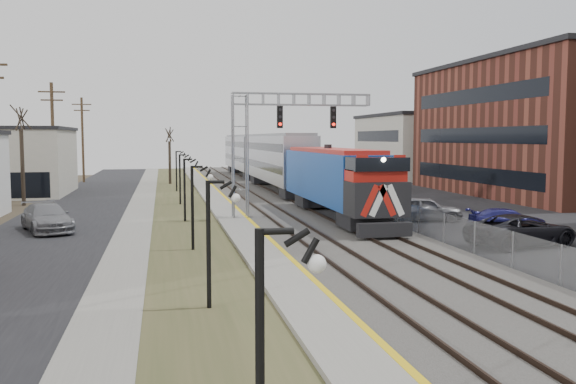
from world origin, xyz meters
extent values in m
cube|color=black|center=(-11.50, 35.00, 0.02)|extent=(7.00, 120.00, 0.04)
cube|color=gray|center=(-7.00, 35.00, 0.04)|extent=(2.00, 120.00, 0.08)
cube|color=#404625|center=(-4.00, 35.00, 0.03)|extent=(4.00, 120.00, 0.06)
cube|color=gray|center=(-1.00, 35.00, 0.12)|extent=(2.00, 120.00, 0.24)
cube|color=#595651|center=(4.00, 35.00, 0.10)|extent=(8.00, 120.00, 0.20)
cube|color=black|center=(16.00, 35.00, 0.02)|extent=(16.00, 120.00, 0.04)
cube|color=gold|center=(-0.12, 35.00, 0.24)|extent=(0.24, 120.00, 0.01)
cube|color=#2D2119|center=(1.25, 35.00, 0.28)|extent=(0.08, 120.00, 0.15)
cube|color=#2D2119|center=(2.75, 35.00, 0.28)|extent=(0.08, 120.00, 0.15)
cube|color=#2D2119|center=(4.75, 35.00, 0.28)|extent=(0.08, 120.00, 0.15)
cube|color=#2D2119|center=(6.25, 35.00, 0.28)|extent=(0.08, 120.00, 0.15)
cube|color=#124098|center=(5.50, 26.77, 2.47)|extent=(3.00, 17.00, 4.25)
cube|color=black|center=(5.50, 18.07, 0.70)|extent=(2.80, 0.50, 0.70)
cube|color=#9DA0A7|center=(5.50, 47.07, 3.01)|extent=(3.00, 22.00, 5.33)
cube|color=#9DA0A7|center=(5.50, 69.87, 3.01)|extent=(3.00, 22.00, 5.33)
cube|color=gray|center=(-0.50, 28.00, 4.00)|extent=(1.00, 1.00, 8.00)
cube|color=gray|center=(3.50, 28.00, 7.75)|extent=(9.00, 0.80, 0.80)
cube|color=black|center=(2.00, 27.55, 6.60)|extent=(0.35, 0.25, 1.40)
cube|color=black|center=(5.50, 27.55, 6.60)|extent=(0.35, 0.25, 1.40)
cylinder|color=black|center=(-4.00, -2.00, 2.00)|extent=(0.14, 0.14, 4.00)
cylinder|color=black|center=(-4.00, 8.00, 2.00)|extent=(0.14, 0.14, 4.00)
cylinder|color=black|center=(-4.00, 18.00, 2.00)|extent=(0.14, 0.14, 4.00)
cylinder|color=black|center=(-4.00, 28.00, 2.00)|extent=(0.14, 0.14, 4.00)
cylinder|color=black|center=(-4.00, 38.00, 2.00)|extent=(0.14, 0.14, 4.00)
cylinder|color=black|center=(-4.00, 50.00, 2.00)|extent=(0.14, 0.14, 4.00)
cylinder|color=#4C3823|center=(-14.50, 45.00, 5.00)|extent=(0.28, 0.28, 10.00)
cylinder|color=#4C3823|center=(-14.50, 65.00, 5.00)|extent=(0.28, 0.28, 10.00)
cube|color=gray|center=(8.20, 35.00, 0.80)|extent=(0.04, 120.00, 1.60)
cube|color=brown|center=(30.00, 40.00, 6.00)|extent=(16.00, 26.00, 12.00)
cube|color=beige|center=(30.00, 65.00, 4.00)|extent=(16.00, 18.00, 8.00)
cylinder|color=#382D23|center=(-16.00, 40.00, 2.97)|extent=(0.30, 0.30, 5.95)
cylinder|color=#382D23|center=(-4.50, 60.00, 2.45)|extent=(0.30, 0.30, 4.90)
imported|color=black|center=(11.72, 15.87, 0.78)|extent=(5.98, 3.62, 1.55)
imported|color=navy|center=(13.69, 20.31, 0.63)|extent=(4.58, 2.38, 1.27)
imported|color=gray|center=(10.91, 25.15, 0.78)|extent=(4.87, 2.84, 1.56)
imported|color=gray|center=(-11.77, 25.55, 0.78)|extent=(3.94, 5.78, 1.55)
camera|label=1|loc=(-5.34, -10.52, 5.29)|focal=38.00mm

